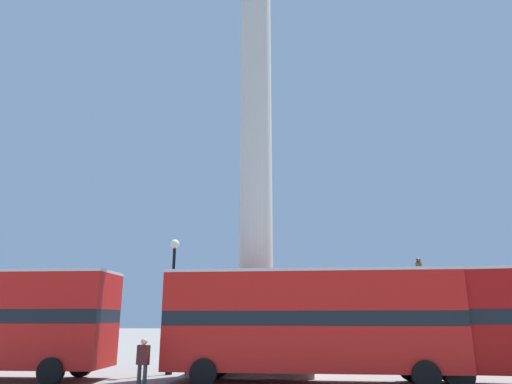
{
  "coord_description": "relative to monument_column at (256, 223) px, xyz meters",
  "views": [
    {
      "loc": [
        2.66,
        -23.08,
        2.4
      ],
      "look_at": [
        0.0,
        0.0,
        8.89
      ],
      "focal_mm": 32.0,
      "sensor_mm": 36.0,
      "label": 1
    }
  ],
  "objects": [
    {
      "name": "bus_a",
      "position": [
        2.65,
        -4.18,
        -4.83
      ],
      "size": [
        11.41,
        2.86,
        4.31
      ],
      "rotation": [
        0.0,
        0.0,
        0.01
      ],
      "color": "red",
      "rests_on": "ground_plane"
    },
    {
      "name": "ground_plane",
      "position": [
        0.0,
        0.0,
        -7.22
      ],
      "size": [
        200.0,
        200.0,
        0.0
      ],
      "primitive_type": "plane",
      "color": "gray"
    },
    {
      "name": "street_lamp",
      "position": [
        -3.76,
        -1.77,
        -3.63
      ],
      "size": [
        0.45,
        0.45,
        6.13
      ],
      "color": "black",
      "rests_on": "ground_plane"
    },
    {
      "name": "monument_column",
      "position": [
        0.0,
        0.0,
        0.0
      ],
      "size": [
        5.52,
        5.52,
        23.85
      ],
      "color": "beige",
      "rests_on": "ground_plane"
    },
    {
      "name": "pedestrian_near_lamp",
      "position": [
        -3.3,
        -6.48,
        -6.23
      ],
      "size": [
        0.49,
        0.31,
        1.74
      ],
      "rotation": [
        0.0,
        0.0,
        2.84
      ],
      "color": "#28282D",
      "rests_on": "ground_plane"
    },
    {
      "name": "equestrian_statue",
      "position": [
        9.15,
        5.07,
        -5.62
      ],
      "size": [
        4.53,
        4.21,
        5.91
      ],
      "rotation": [
        0.0,
        0.0,
        0.57
      ],
      "color": "beige",
      "rests_on": "ground_plane"
    }
  ]
}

